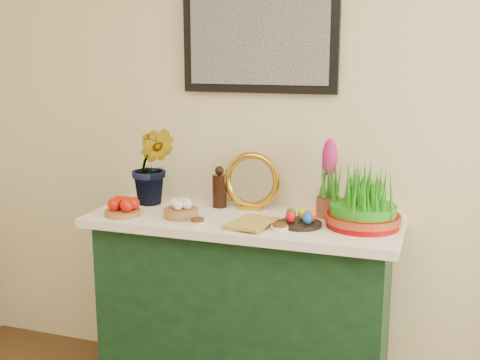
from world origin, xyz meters
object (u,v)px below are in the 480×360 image
(book, at_px, (235,220))
(wheatgrass_sabzeh, at_px, (363,200))
(sideboard, at_px, (243,313))
(mirror, at_px, (252,181))
(hyacinth_green, at_px, (152,153))

(book, bearing_deg, wheatgrass_sabzeh, 24.74)
(wheatgrass_sabzeh, bearing_deg, sideboard, -178.42)
(book, bearing_deg, sideboard, 100.29)
(sideboard, bearing_deg, wheatgrass_sabzeh, 1.58)
(mirror, xyz_separation_m, wheatgrass_sabzeh, (0.54, -0.14, -0.02))
(hyacinth_green, relative_size, mirror, 1.83)
(sideboard, height_order, mirror, mirror)
(book, bearing_deg, mirror, 102.56)
(sideboard, distance_m, hyacinth_green, 0.87)
(mirror, distance_m, book, 0.29)
(mirror, distance_m, wheatgrass_sabzeh, 0.55)
(book, relative_size, wheatgrass_sabzeh, 0.69)
(sideboard, xyz_separation_m, wheatgrass_sabzeh, (0.53, 0.01, 0.58))
(hyacinth_green, xyz_separation_m, wheatgrass_sabzeh, (1.02, -0.07, -0.14))
(sideboard, relative_size, hyacinth_green, 2.59)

